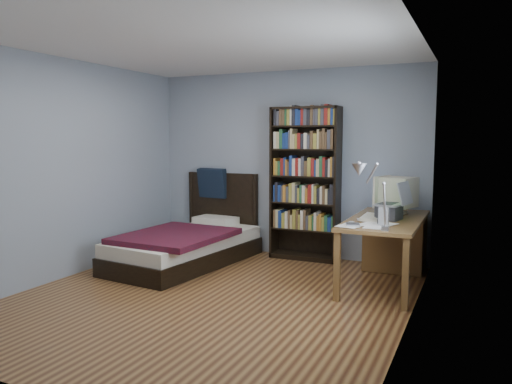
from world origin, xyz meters
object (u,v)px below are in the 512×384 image
at_px(desk_lamp, 364,177).
at_px(bookshelf, 305,184).
at_px(crt_monitor, 396,193).
at_px(speaker, 384,216).
at_px(desk, 392,239).
at_px(laptop, 391,209).
at_px(bed, 189,243).
at_px(keyboard, 372,217).
at_px(soda_can, 382,210).

height_order(desk_lamp, bookshelf, bookshelf).
distance_m(crt_monitor, speaker, 0.88).
xyz_separation_m(desk, laptop, (0.06, -0.52, 0.43)).
distance_m(laptop, speaker, 0.40).
bearing_deg(desk, bed, -167.78).
distance_m(desk, keyboard, 0.66).
bearing_deg(speaker, soda_can, 98.20).
distance_m(crt_monitor, soda_can, 0.27).
bearing_deg(soda_can, speaker, -78.66).
relative_size(desk, bed, 0.76).
xyz_separation_m(desk, keyboard, (-0.14, -0.56, 0.33)).
bearing_deg(desk_lamp, crt_monitor, 88.31).
height_order(crt_monitor, laptop, crt_monitor).
distance_m(speaker, bookshelf, 1.73).
xyz_separation_m(desk_lamp, bed, (-2.46, 1.06, -1.01)).
relative_size(desk, bookshelf, 0.83).
bearing_deg(bed, laptop, 0.32).
height_order(laptop, bed, bed).
relative_size(desk, speaker, 9.00).
bearing_deg(soda_can, desk_lamp, -86.60).
distance_m(desk, soda_can, 0.43).
bearing_deg(desk, soda_can, -114.87).
height_order(keyboard, bookshelf, bookshelf).
xyz_separation_m(keyboard, speaker, (0.19, -0.36, 0.08)).
distance_m(crt_monitor, desk_lamp, 1.57).
relative_size(soda_can, bookshelf, 0.05).
xyz_separation_m(crt_monitor, desk_lamp, (-0.05, -1.54, 0.29)).
bearing_deg(bed, speaker, -8.72).
bearing_deg(crt_monitor, laptop, -87.56).
height_order(keyboard, speaker, speaker).
height_order(keyboard, bed, bed).
relative_size(crt_monitor, soda_can, 4.41).
xyz_separation_m(laptop, soda_can, (-0.15, 0.32, -0.06)).
height_order(desk_lamp, speaker, desk_lamp).
bearing_deg(laptop, desk_lamp, -93.47).
height_order(soda_can, bed, bed).
bearing_deg(crt_monitor, desk, 122.37).
height_order(laptop, speaker, laptop).
bearing_deg(bed, desk, 12.22).
bearing_deg(desk, laptop, -83.80).
bearing_deg(crt_monitor, desk_lamp, -91.69).
relative_size(keyboard, soda_can, 4.30).
height_order(desk, bookshelf, bookshelf).
distance_m(crt_monitor, bed, 2.65).
relative_size(laptop, bookshelf, 0.21).
xyz_separation_m(crt_monitor, speaker, (0.02, -0.87, -0.15)).
xyz_separation_m(laptop, speaker, (-0.00, -0.40, -0.02)).
height_order(bookshelf, bed, bookshelf).
bearing_deg(desk_lamp, bookshelf, 122.07).
xyz_separation_m(crt_monitor, bed, (-2.51, -0.48, -0.72)).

